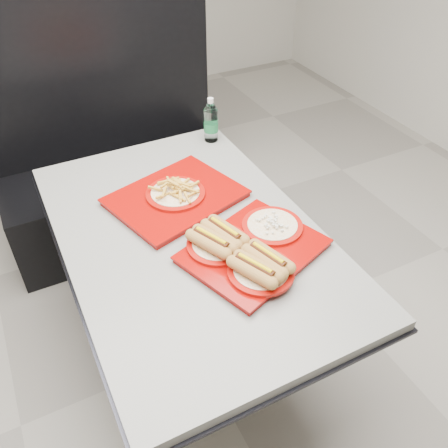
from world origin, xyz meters
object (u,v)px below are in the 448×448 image
water_bottle (211,122)px  tray_far (176,195)px  tray_near (249,248)px  booth_bench (116,168)px  diner_table (191,264)px

water_bottle → tray_far: bearing=-132.0°
tray_near → tray_far: size_ratio=0.96×
tray_near → booth_bench: bearing=95.9°
diner_table → booth_bench: (0.00, 1.09, -0.18)m
diner_table → water_bottle: water_bottle is taller
booth_bench → tray_near: 1.37m
tray_near → water_bottle: 0.84m
tray_near → tray_far: bearing=104.0°
diner_table → booth_bench: size_ratio=1.05×
tray_near → tray_far: tray_near is taller
diner_table → water_bottle: bearing=57.4°
water_bottle → diner_table: bearing=-122.6°
booth_bench → tray_far: bearing=-88.0°
booth_bench → tray_near: (0.14, -1.31, 0.38)m
booth_bench → tray_near: size_ratio=2.43×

